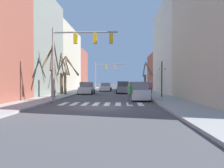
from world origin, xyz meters
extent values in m
plane|color=#4C4C4F|center=(0.00, 0.00, 0.00)|extent=(240.00, 240.00, 0.00)
cube|color=#9E9E99|center=(-5.97, 0.00, 0.07)|extent=(2.98, 90.00, 0.15)
cube|color=#9E9E99|center=(5.97, 0.00, 0.07)|extent=(2.98, 90.00, 0.15)
cube|color=gray|center=(-10.47, 12.25, 6.54)|extent=(6.00, 11.58, 13.07)
cube|color=#BCB299|center=(-10.47, 25.51, 5.90)|extent=(6.00, 14.95, 11.80)
cube|color=#934C3D|center=(-10.47, 38.07, 4.74)|extent=(6.00, 10.17, 9.47)
cube|color=beige|center=(10.47, 17.04, 6.61)|extent=(6.00, 14.83, 13.21)
cube|color=#934C3D|center=(10.47, 28.91, 3.60)|extent=(6.00, 8.91, 7.21)
cube|color=white|center=(-3.15, 1.99, 0.00)|extent=(0.45, 2.60, 0.01)
cube|color=white|center=(-2.25, 1.99, 0.00)|extent=(0.45, 2.60, 0.01)
cube|color=white|center=(-1.35, 1.99, 0.00)|extent=(0.45, 2.60, 0.01)
cube|color=white|center=(-0.45, 1.99, 0.00)|extent=(0.45, 2.60, 0.01)
cube|color=white|center=(0.45, 1.99, 0.00)|extent=(0.45, 2.60, 0.01)
cube|color=white|center=(1.35, 1.99, 0.00)|extent=(0.45, 2.60, 0.01)
cube|color=white|center=(2.25, 1.99, 0.00)|extent=(0.45, 2.60, 0.01)
cube|color=white|center=(3.15, 1.99, 0.00)|extent=(0.45, 2.60, 0.01)
cylinder|color=gray|center=(-4.23, 2.66, 3.22)|extent=(0.18, 0.18, 6.44)
cylinder|color=gray|center=(-1.46, 2.66, 6.04)|extent=(5.53, 0.14, 0.14)
cube|color=yellow|center=(-2.29, 2.66, 5.49)|extent=(0.32, 0.28, 0.84)
cube|color=yellow|center=(-0.63, 2.66, 5.49)|extent=(0.32, 0.28, 0.84)
cube|color=yellow|center=(0.75, 2.66, 5.49)|extent=(0.32, 0.28, 0.84)
cylinder|color=gray|center=(-4.23, 33.87, 3.03)|extent=(0.18, 0.18, 6.06)
cylinder|color=gray|center=(-0.75, 33.87, 5.66)|extent=(6.96, 0.14, 0.14)
cube|color=yellow|center=(-1.79, 33.87, 5.11)|extent=(0.32, 0.28, 0.84)
cube|color=yellow|center=(0.30, 33.87, 5.11)|extent=(0.32, 0.28, 0.84)
cylinder|color=black|center=(5.99, 7.92, 2.02)|extent=(0.12, 0.12, 3.73)
sphere|color=white|center=(5.99, 7.92, 4.06)|extent=(0.36, 0.36, 0.36)
sphere|color=white|center=(5.67, 7.92, 3.21)|extent=(0.31, 0.31, 0.31)
sphere|color=white|center=(6.31, 7.92, 3.21)|extent=(0.31, 0.31, 0.31)
cube|color=silver|center=(3.38, 5.69, 0.63)|extent=(1.71, 4.60, 0.90)
cube|color=slate|center=(3.38, 5.69, 1.44)|extent=(1.57, 2.39, 0.74)
cylinder|color=black|center=(2.51, 7.12, 0.32)|extent=(0.22, 0.64, 0.64)
cylinder|color=black|center=(4.25, 7.12, 0.32)|extent=(0.22, 0.64, 0.64)
cylinder|color=black|center=(2.51, 4.27, 0.32)|extent=(0.22, 0.64, 0.64)
cylinder|color=black|center=(4.25, 4.27, 0.32)|extent=(0.22, 0.64, 0.64)
cube|color=gray|center=(1.88, 17.27, 0.63)|extent=(1.76, 4.25, 0.91)
cube|color=#464648|center=(1.88, 17.27, 1.45)|extent=(1.62, 2.21, 0.74)
cylinder|color=black|center=(0.99, 18.59, 0.32)|extent=(0.22, 0.64, 0.64)
cylinder|color=black|center=(2.78, 18.59, 0.32)|extent=(0.22, 0.64, 0.64)
cylinder|color=black|center=(0.99, 15.95, 0.32)|extent=(0.22, 0.64, 0.64)
cylinder|color=black|center=(2.78, 15.95, 0.32)|extent=(0.22, 0.64, 0.64)
cube|color=silver|center=(-1.20, 24.39, 0.55)|extent=(1.74, 4.70, 0.75)
cube|color=slate|center=(-1.20, 24.39, 1.23)|extent=(1.60, 2.44, 0.61)
cylinder|color=black|center=(-0.31, 22.94, 0.32)|extent=(0.22, 0.64, 0.64)
cylinder|color=black|center=(-2.08, 22.94, 0.32)|extent=(0.22, 0.64, 0.64)
cylinder|color=black|center=(-0.31, 25.85, 0.32)|extent=(0.22, 0.64, 0.64)
cylinder|color=black|center=(-2.08, 25.85, 0.32)|extent=(0.22, 0.64, 0.64)
cube|color=silver|center=(-3.33, 15.20, 0.60)|extent=(1.81, 4.12, 0.85)
cube|color=slate|center=(-3.33, 15.20, 1.38)|extent=(1.66, 2.14, 0.70)
cylinder|color=black|center=(-4.25, 16.48, 0.32)|extent=(0.22, 0.64, 0.64)
cylinder|color=black|center=(-2.41, 16.48, 0.32)|extent=(0.22, 0.64, 0.64)
cylinder|color=black|center=(-4.25, 13.93, 0.32)|extent=(0.22, 0.64, 0.64)
cylinder|color=black|center=(-2.41, 13.93, 0.32)|extent=(0.22, 0.64, 0.64)
cylinder|color=#4C4C51|center=(2.24, 1.67, 0.43)|extent=(0.13, 0.13, 0.87)
cylinder|color=#4C4C51|center=(2.36, 1.38, 0.43)|extent=(0.13, 0.13, 0.87)
cube|color=#337542|center=(2.30, 1.53, 1.21)|extent=(0.38, 0.48, 0.68)
sphere|color=#8C664C|center=(2.30, 1.53, 1.71)|extent=(0.24, 0.24, 0.24)
cylinder|color=#337542|center=(2.21, 1.75, 1.16)|extent=(0.20, 0.31, 0.66)
cylinder|color=#337542|center=(2.39, 1.30, 1.16)|extent=(0.20, 0.31, 0.66)
cylinder|color=black|center=(5.40, 13.53, 0.56)|extent=(0.12, 0.12, 0.83)
cylinder|color=black|center=(5.67, 13.65, 0.56)|extent=(0.12, 0.12, 0.83)
cube|color=#9E4C93|center=(5.54, 13.59, 1.30)|extent=(0.46, 0.37, 0.65)
sphere|color=beige|center=(5.54, 13.59, 1.78)|extent=(0.23, 0.23, 0.23)
cylinder|color=#9E4C93|center=(5.32, 13.50, 1.26)|extent=(0.30, 0.20, 0.63)
cylinder|color=#9E4C93|center=(5.75, 13.69, 1.26)|extent=(0.30, 0.20, 0.63)
cylinder|color=brown|center=(-6.42, 13.25, 1.55)|extent=(0.40, 0.40, 2.81)
cylinder|color=brown|center=(-6.86, 13.82, 4.14)|extent=(1.02, 1.31, 3.09)
cylinder|color=brown|center=(-5.83, 12.69, 3.89)|extent=(1.33, 1.34, 2.59)
cylinder|color=brown|center=(-6.46, 14.02, 3.60)|extent=(0.25, 1.68, 2.19)
cylinder|color=brown|center=(5.46, 19.42, 1.52)|extent=(0.36, 0.36, 2.73)
cylinder|color=brown|center=(6.01, 18.70, 3.72)|extent=(1.15, 1.62, 2.17)
cylinder|color=brown|center=(5.83, 18.38, 3.77)|extent=(0.78, 2.21, 2.43)
cylinder|color=brown|center=(5.22, 18.78, 3.57)|extent=(0.63, 1.45, 2.08)
cylinder|color=brown|center=(-5.60, 11.96, 1.58)|extent=(0.34, 0.34, 2.86)
cylinder|color=brown|center=(-5.36, 11.11, 3.90)|extent=(0.56, 1.83, 2.24)
cylinder|color=brown|center=(-4.86, 12.72, 3.85)|extent=(1.55, 1.75, 2.62)
cylinder|color=brown|center=(-6.19, 12.18, 3.87)|extent=(1.30, 0.59, 2.36)
cylinder|color=brown|center=(-4.62, 11.64, 3.72)|extent=(2.02, 0.83, 2.19)
cylinder|color=brown|center=(-5.48, 12.66, 3.69)|extent=(0.36, 1.54, 2.16)
cylinder|color=brown|center=(-5.74, 7.44, 1.75)|extent=(0.41, 0.41, 3.19)
cylinder|color=brown|center=(-6.07, 6.64, 4.36)|extent=(0.80, 1.78, 2.44)
cylinder|color=brown|center=(-6.09, 8.54, 4.45)|extent=(0.82, 2.37, 2.57)
cylinder|color=brown|center=(-5.70, 8.27, 4.89)|extent=(0.24, 1.79, 3.29)
cylinder|color=brown|center=(-5.50, 6.33, 4.44)|extent=(0.63, 2.40, 3.23)
camera|label=1|loc=(1.57, -15.83, 1.90)|focal=35.00mm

